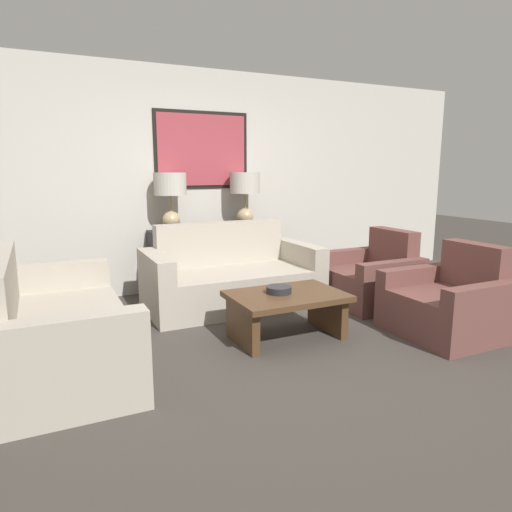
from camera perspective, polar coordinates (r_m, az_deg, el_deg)
name	(u,v)px	position (r m, az deg, el deg)	size (l,w,h in m)	color
ground_plane	(298,350)	(3.87, 5.23, -11.64)	(20.00, 20.00, 0.00)	#3D3833
back_wall	(201,181)	(5.74, -6.86, 9.29)	(7.92, 0.12, 2.65)	beige
console_table	(210,260)	(5.59, -5.73, -0.50)	(1.45, 0.39, 0.77)	black
table_lamp_left	(170,192)	(5.35, -10.66, 7.87)	(0.37, 0.37, 0.67)	tan
table_lamp_right	(245,190)	(5.66, -1.39, 8.21)	(0.37, 0.37, 0.67)	tan
couch_by_back_wall	(231,279)	(5.01, -3.12, -2.87)	(1.85, 0.94, 0.88)	#ADA393
couch_by_side	(54,331)	(3.75, -23.95, -8.54)	(0.94, 1.85, 0.88)	#ADA393
coffee_table	(287,306)	(4.04, 3.85, -6.27)	(0.99, 0.69, 0.41)	#4C331E
decorative_bowl	(279,290)	(4.01, 2.88, -4.22)	(0.22, 0.22, 0.06)	#232328
armchair_near_back_wall	(371,279)	(5.24, 14.16, -2.81)	(0.86, 0.91, 0.81)	brown
armchair_near_camera	(449,305)	(4.50, 22.95, -5.61)	(0.86, 0.91, 0.81)	brown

